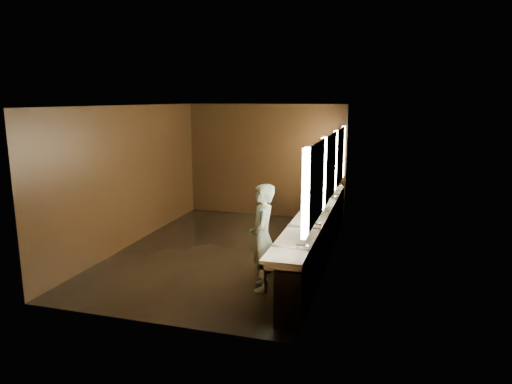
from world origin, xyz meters
TOP-DOWN VIEW (x-y plane):
  - floor at (0.00, 0.00)m, footprint 6.00×6.00m
  - ceiling at (0.00, 0.00)m, footprint 4.00×6.00m
  - wall_back at (0.00, 3.00)m, footprint 4.00×0.02m
  - wall_front at (0.00, -3.00)m, footprint 4.00×0.02m
  - wall_left at (-2.00, 0.00)m, footprint 0.02×6.00m
  - wall_right at (2.00, 0.00)m, footprint 0.02×6.00m
  - sink_counter at (1.79, 0.00)m, footprint 0.55×5.40m
  - mirror_band at (1.98, -0.00)m, footprint 0.06×5.03m
  - person at (1.16, -1.50)m, footprint 0.54×0.69m
  - trash_bin at (1.58, -1.41)m, footprint 0.47×0.47m

SIDE VIEW (x-z plane):
  - floor at x=0.00m, z-range 0.00..0.00m
  - trash_bin at x=1.58m, z-range 0.00..0.62m
  - sink_counter at x=1.79m, z-range -0.01..1.00m
  - person at x=1.16m, z-range 0.00..1.67m
  - wall_back at x=0.00m, z-range 0.00..2.80m
  - wall_front at x=0.00m, z-range 0.00..2.80m
  - wall_left at x=-2.00m, z-range 0.00..2.80m
  - wall_right at x=2.00m, z-range 0.00..2.80m
  - mirror_band at x=1.98m, z-range 1.17..2.32m
  - ceiling at x=0.00m, z-range 2.79..2.81m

